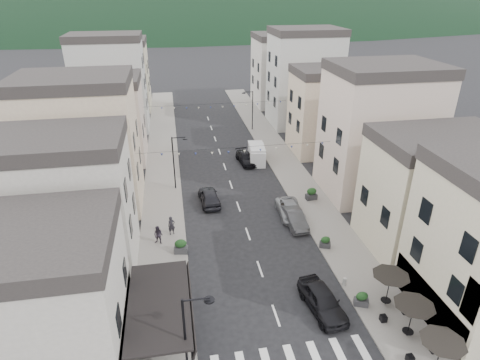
% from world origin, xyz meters
% --- Properties ---
extents(sidewalk_left, '(4.00, 76.00, 0.12)m').
position_xyz_m(sidewalk_left, '(-7.50, 32.00, 0.06)').
color(sidewalk_left, slate).
rests_on(sidewalk_left, ground).
extents(sidewalk_right, '(4.00, 76.00, 0.12)m').
position_xyz_m(sidewalk_right, '(7.50, 32.00, 0.06)').
color(sidewalk_right, slate).
rests_on(sidewalk_right, ground).
extents(hill_backdrop, '(640.00, 360.00, 70.00)m').
position_xyz_m(hill_backdrop, '(0.00, 300.00, 0.00)').
color(hill_backdrop, black).
rests_on(hill_backdrop, ground).
extents(boutique_building, '(12.00, 8.00, 8.00)m').
position_xyz_m(boutique_building, '(-15.50, 5.00, 4.00)').
color(boutique_building, '#AAA59C').
rests_on(boutique_building, ground).
extents(boutique_awning, '(3.77, 7.50, 3.28)m').
position_xyz_m(boutique_awning, '(-7.25, 5.00, 3.11)').
color(boutique_awning, black).
rests_on(boutique_awning, ground).
extents(buildings_row_left, '(10.20, 54.16, 14.00)m').
position_xyz_m(buildings_row_left, '(-14.50, 37.75, 6.12)').
color(buildings_row_left, '#AAA59C').
rests_on(buildings_row_left, ground).
extents(buildings_row_right, '(10.20, 54.16, 14.50)m').
position_xyz_m(buildings_row_right, '(14.50, 36.59, 6.32)').
color(buildings_row_right, '#B7B091').
rests_on(buildings_row_right, ground).
extents(cafe_terrace, '(2.50, 8.10, 2.53)m').
position_xyz_m(cafe_terrace, '(7.70, 2.80, 2.36)').
color(cafe_terrace, black).
rests_on(cafe_terrace, ground).
extents(streetlamp_left_near, '(1.70, 0.56, 6.00)m').
position_xyz_m(streetlamp_left_near, '(-5.82, 2.00, 3.70)').
color(streetlamp_left_near, black).
rests_on(streetlamp_left_near, ground).
extents(streetlamp_left_far, '(1.70, 0.56, 6.00)m').
position_xyz_m(streetlamp_left_far, '(-5.82, 26.00, 3.70)').
color(streetlamp_left_far, black).
rests_on(streetlamp_left_far, ground).
extents(streetlamp_right_far, '(1.70, 0.56, 6.00)m').
position_xyz_m(streetlamp_right_far, '(5.82, 44.00, 3.70)').
color(streetlamp_right_far, black).
rests_on(streetlamp_right_far, ground).
extents(bollards, '(11.66, 10.26, 0.60)m').
position_xyz_m(bollards, '(0.00, 5.50, 0.42)').
color(bollards, gray).
rests_on(bollards, ground).
extents(bunting_near, '(19.00, 0.28, 0.62)m').
position_xyz_m(bunting_near, '(0.00, 22.00, 5.65)').
color(bunting_near, black).
rests_on(bunting_near, ground).
extents(bunting_far, '(19.00, 0.28, 0.62)m').
position_xyz_m(bunting_far, '(0.00, 38.00, 5.65)').
color(bunting_far, black).
rests_on(bunting_far, ground).
extents(parked_car_a, '(2.55, 5.01, 1.63)m').
position_xyz_m(parked_car_a, '(3.22, 6.00, 0.82)').
color(parked_car_a, black).
rests_on(parked_car_a, ground).
extents(parked_car_b, '(1.68, 4.34, 1.41)m').
position_xyz_m(parked_car_b, '(4.53, 16.77, 0.70)').
color(parked_car_b, '#333436').
rests_on(parked_car_b, ground).
extents(parked_car_c, '(2.39, 4.82, 1.31)m').
position_xyz_m(parked_car_c, '(4.60, 18.38, 0.66)').
color(parked_car_c, gray).
rests_on(parked_car_c, ground).
extents(parked_car_d, '(2.38, 4.66, 1.29)m').
position_xyz_m(parked_car_d, '(2.80, 31.64, 0.65)').
color(parked_car_d, black).
rests_on(parked_car_d, ground).
extents(parked_car_e, '(2.12, 4.67, 1.55)m').
position_xyz_m(parked_car_e, '(-2.80, 22.16, 0.78)').
color(parked_car_e, black).
rests_on(parked_car_e, ground).
extents(delivery_van, '(2.38, 4.84, 2.23)m').
position_xyz_m(delivery_van, '(4.19, 31.93, 1.10)').
color(delivery_van, silver).
rests_on(delivery_van, ground).
extents(pedestrian_a, '(0.72, 0.57, 1.74)m').
position_xyz_m(pedestrian_a, '(-6.68, 17.00, 0.99)').
color(pedestrian_a, black).
rests_on(pedestrian_a, sidewalk_left).
extents(pedestrian_b, '(1.01, 0.92, 1.68)m').
position_xyz_m(pedestrian_b, '(-7.81, 15.72, 0.96)').
color(pedestrian_b, '#26202B').
rests_on(pedestrian_b, sidewalk_left).
extents(planter_la, '(1.03, 0.71, 1.05)m').
position_xyz_m(planter_la, '(-6.00, 6.46, 0.63)').
color(planter_la, '#323235').
rests_on(planter_la, sidewalk_left).
extents(planter_lb, '(1.20, 0.77, 1.25)m').
position_xyz_m(planter_lb, '(-6.00, 14.07, 0.73)').
color(planter_lb, '#323235').
rests_on(planter_lb, sidewalk_left).
extents(planter_ra, '(1.10, 0.85, 1.09)m').
position_xyz_m(planter_ra, '(6.00, 5.84, 0.65)').
color(planter_ra, '#313133').
rests_on(planter_ra, sidewalk_right).
extents(planter_rb, '(1.04, 0.80, 1.03)m').
position_xyz_m(planter_rb, '(6.00, 12.75, 0.62)').
color(planter_rb, '#2C2C2F').
rests_on(planter_rb, sidewalk_right).
extents(planter_rc, '(1.21, 0.75, 1.28)m').
position_xyz_m(planter_rc, '(7.63, 21.02, 0.74)').
color(planter_rc, '#2A2A2C').
rests_on(planter_rc, sidewalk_right).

